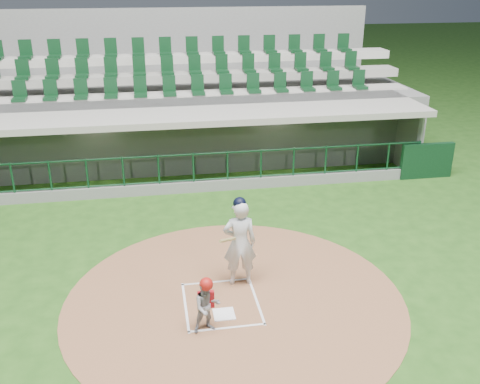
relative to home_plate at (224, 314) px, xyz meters
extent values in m
plane|color=#204814|center=(0.00, 0.70, -0.02)|extent=(120.00, 120.00, 0.00)
cylinder|color=brown|center=(0.30, 0.50, -0.02)|extent=(7.20, 7.20, 0.01)
cube|color=white|center=(0.00, 0.00, 0.00)|extent=(0.43, 0.43, 0.02)
cube|color=white|center=(-0.75, 0.40, 0.00)|extent=(0.05, 1.80, 0.01)
cube|color=white|center=(0.75, 0.40, 0.00)|extent=(0.05, 1.80, 0.01)
cube|color=silver|center=(0.00, 1.25, 0.00)|extent=(1.55, 0.05, 0.01)
cube|color=white|center=(0.00, -0.45, 0.00)|extent=(1.55, 0.05, 0.01)
cube|color=slate|center=(0.00, 8.20, -0.57)|extent=(15.00, 3.00, 0.10)
cube|color=slate|center=(0.00, 9.80, 0.83)|extent=(15.00, 0.20, 2.70)
cube|color=#A49F91|center=(0.00, 9.68, 1.08)|extent=(13.50, 0.04, 0.90)
cube|color=slate|center=(7.50, 8.20, 0.83)|extent=(0.20, 3.00, 2.70)
cube|color=gray|center=(0.00, 7.95, 2.28)|extent=(15.40, 3.50, 0.20)
cube|color=slate|center=(0.00, 6.65, 0.13)|extent=(15.00, 0.15, 0.40)
cube|color=black|center=(0.00, 6.65, 1.70)|extent=(15.00, 0.01, 0.95)
cube|color=brown|center=(0.00, 9.25, -0.30)|extent=(12.75, 0.40, 0.45)
cube|color=white|center=(-3.00, 8.20, 2.15)|extent=(1.30, 0.35, 0.04)
cube|color=white|center=(3.00, 8.20, 2.15)|extent=(1.30, 0.35, 0.04)
cube|color=black|center=(7.80, 6.60, 0.58)|extent=(1.80, 0.18, 1.20)
imported|color=#A61114|center=(-3.99, 9.21, 0.28)|extent=(1.18, 0.93, 1.60)
imported|color=#A51411|center=(-1.98, 9.01, 0.28)|extent=(1.00, 0.58, 1.59)
imported|color=maroon|center=(0.55, 8.84, 0.39)|extent=(0.92, 0.63, 1.81)
imported|color=#A5111E|center=(4.06, 8.81, 0.36)|extent=(1.70, 1.14, 1.76)
cube|color=slate|center=(0.00, 11.45, 1.13)|extent=(17.00, 6.50, 2.50)
cube|color=#A5A095|center=(0.00, 9.95, 2.28)|extent=(16.60, 0.95, 0.30)
cube|color=gray|center=(0.00, 10.90, 2.83)|extent=(16.60, 0.95, 0.30)
cube|color=#B1AC9F|center=(0.00, 11.85, 3.38)|extent=(16.60, 0.95, 0.30)
cube|color=slate|center=(0.00, 14.80, 2.50)|extent=(17.00, 0.25, 5.05)
imported|color=silver|center=(0.52, 1.14, 0.99)|extent=(0.75, 0.52, 1.99)
sphere|color=black|center=(0.52, 1.14, 1.92)|extent=(0.28, 0.28, 0.28)
cylinder|color=#A08849|center=(0.27, 0.89, 1.23)|extent=(0.58, 0.79, 0.39)
imported|color=gray|center=(-0.39, -0.45, 0.54)|extent=(0.59, 0.50, 1.09)
sphere|color=#A71612|center=(-0.39, -0.45, 1.03)|extent=(0.26, 0.26, 0.26)
cube|color=#A91219|center=(-0.39, -0.30, 0.60)|extent=(0.32, 0.10, 0.35)
camera|label=1|loc=(-1.21, -8.99, 6.45)|focal=40.00mm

